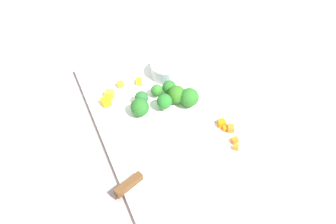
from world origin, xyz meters
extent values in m
plane|color=gray|center=(0.00, 0.00, 0.00)|extent=(4.00, 4.00, 0.00)
cube|color=white|center=(0.00, 0.00, 0.01)|extent=(0.47, 0.32, 0.01)
cylinder|color=#B0BAC6|center=(0.13, -0.05, 0.03)|extent=(0.07, 0.07, 0.03)
cube|color=silver|center=(-0.06, -0.07, 0.01)|extent=(0.09, 0.19, 0.00)
cube|color=brown|center=(-0.15, 0.15, 0.02)|extent=(0.04, 0.07, 0.02)
cube|color=orange|center=(-0.13, -0.10, 0.02)|extent=(0.01, 0.01, 0.01)
cube|color=orange|center=(-0.10, -0.11, 0.02)|extent=(0.02, 0.02, 0.01)
cube|color=orange|center=(-0.08, -0.10, 0.02)|extent=(0.02, 0.02, 0.02)
cube|color=orange|center=(-0.09, -0.10, 0.02)|extent=(0.01, 0.01, 0.01)
cube|color=orange|center=(-0.15, -0.10, 0.02)|extent=(0.01, 0.01, 0.01)
cube|color=yellow|center=(0.13, 0.07, 0.02)|extent=(0.01, 0.01, 0.01)
cube|color=yellow|center=(0.09, 0.12, 0.02)|extent=(0.02, 0.02, 0.02)
cube|color=yellow|center=(0.11, 0.10, 0.02)|extent=(0.03, 0.03, 0.02)
cube|color=yellow|center=(0.12, 0.02, 0.02)|extent=(0.02, 0.02, 0.01)
cylinder|color=#97AB5A|center=(0.03, 0.06, 0.02)|extent=(0.01, 0.01, 0.01)
sphere|color=#266924|center=(0.03, 0.06, 0.03)|extent=(0.04, 0.04, 0.04)
cylinder|color=#87C068|center=(0.03, -0.03, 0.02)|extent=(0.01, 0.01, 0.01)
sphere|color=#30701E|center=(0.03, -0.03, 0.04)|extent=(0.04, 0.04, 0.04)
cylinder|color=#81AB63|center=(0.07, 0.00, 0.02)|extent=(0.01, 0.01, 0.01)
sphere|color=#347B2A|center=(0.07, 0.00, 0.03)|extent=(0.03, 0.03, 0.03)
cylinder|color=#86BD64|center=(0.02, 0.00, 0.02)|extent=(0.01, 0.01, 0.02)
sphere|color=#267227|center=(0.02, 0.00, 0.04)|extent=(0.04, 0.04, 0.04)
cylinder|color=#98B165|center=(0.01, -0.06, 0.02)|extent=(0.02, 0.02, 0.01)
sphere|color=#2B7124|center=(0.01, -0.06, 0.04)|extent=(0.04, 0.04, 0.04)
cylinder|color=#96AB6C|center=(0.06, 0.04, 0.02)|extent=(0.01, 0.01, 0.01)
sphere|color=#286731|center=(0.06, 0.04, 0.03)|extent=(0.03, 0.03, 0.03)
cylinder|color=#94AD5E|center=(0.06, -0.03, 0.02)|extent=(0.01, 0.01, 0.01)
sphere|color=#287024|center=(0.06, -0.03, 0.03)|extent=(0.03, 0.03, 0.03)
camera|label=1|loc=(-0.59, 0.25, 0.73)|focal=44.92mm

